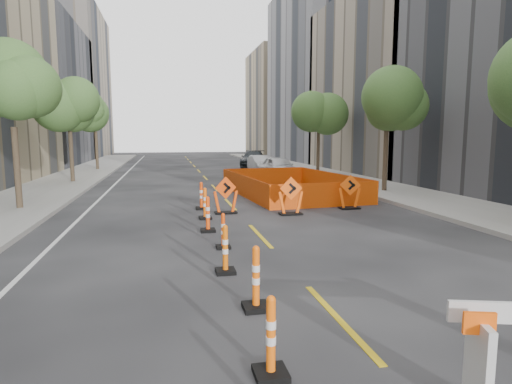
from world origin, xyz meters
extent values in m
plane|color=black|center=(0.00, 0.00, 0.00)|extent=(140.00, 140.00, 0.00)
cube|color=gray|center=(-9.00, 12.00, 0.07)|extent=(4.00, 90.00, 0.15)
cube|color=gray|center=(9.00, 12.00, 0.07)|extent=(4.00, 90.00, 0.15)
cube|color=#4C4C51|center=(-17.00, 39.20, 7.00)|extent=(12.00, 16.00, 14.00)
cube|color=gray|center=(-17.00, 55.60, 10.00)|extent=(12.00, 20.00, 20.00)
cube|color=gray|center=(17.00, 23.80, 7.00)|extent=(12.00, 16.00, 14.00)
cube|color=gray|center=(17.00, 40.20, 10.00)|extent=(12.00, 18.00, 20.00)
cube|color=tan|center=(17.00, 58.60, 8.00)|extent=(12.00, 14.00, 16.00)
cylinder|color=#382B1E|center=(-8.40, 10.00, 1.57)|extent=(0.24, 0.24, 3.15)
sphere|color=#375F29|center=(-8.40, 10.00, 4.55)|extent=(2.80, 2.80, 2.80)
cylinder|color=#382B1E|center=(-8.40, 20.00, 1.57)|extent=(0.24, 0.24, 3.15)
sphere|color=#375F29|center=(-8.40, 20.00, 4.55)|extent=(2.80, 2.80, 2.80)
cylinder|color=#382B1E|center=(-8.40, 30.00, 1.57)|extent=(0.24, 0.24, 3.15)
sphere|color=#375F29|center=(-8.40, 30.00, 4.55)|extent=(2.80, 2.80, 2.80)
cylinder|color=#382B1E|center=(8.40, 12.00, 1.57)|extent=(0.24, 0.24, 3.15)
sphere|color=#375F29|center=(8.40, 12.00, 4.55)|extent=(2.80, 2.80, 2.80)
cylinder|color=#382B1E|center=(8.40, 22.00, 1.57)|extent=(0.24, 0.24, 3.15)
sphere|color=#375F29|center=(8.40, 22.00, 4.55)|extent=(2.80, 2.80, 2.80)
imported|color=silver|center=(5.08, 20.92, 0.76)|extent=(2.24, 4.64, 1.53)
imported|color=#B4B5BA|center=(4.88, 25.83, 0.68)|extent=(1.51, 4.16, 1.36)
imported|color=black|center=(5.36, 31.19, 0.78)|extent=(3.54, 5.76, 1.56)
camera|label=1|loc=(-2.69, -8.23, 2.98)|focal=30.00mm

